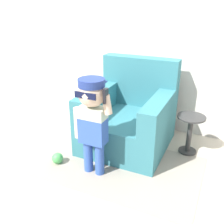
% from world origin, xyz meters
% --- Properties ---
extents(ground_plane, '(10.00, 10.00, 0.00)m').
position_xyz_m(ground_plane, '(0.00, 0.00, 0.00)').
color(ground_plane, '#BCB29E').
extents(wall_back, '(10.00, 0.05, 2.60)m').
position_xyz_m(wall_back, '(0.00, 0.71, 1.30)').
color(wall_back, silver).
rests_on(wall_back, ground_plane).
extents(armchair, '(0.93, 0.98, 0.99)m').
position_xyz_m(armchair, '(0.03, 0.12, 0.34)').
color(armchair, teal).
rests_on(armchair, ground_plane).
extents(person_child, '(0.40, 0.30, 0.98)m').
position_xyz_m(person_child, '(-0.07, -0.58, 0.66)').
color(person_child, '#3356AD').
rests_on(person_child, ground_plane).
extents(side_table, '(0.31, 0.31, 0.45)m').
position_xyz_m(side_table, '(0.73, 0.21, 0.27)').
color(side_table, '#333333').
rests_on(side_table, ground_plane).
extents(rug, '(1.96, 1.06, 0.01)m').
position_xyz_m(rug, '(-0.02, -0.38, 0.00)').
color(rug, '#9E9384').
rests_on(rug, ground_plane).
extents(toy_ball, '(0.12, 0.12, 0.12)m').
position_xyz_m(toy_ball, '(-0.50, -0.61, 0.06)').
color(toy_ball, '#4CB256').
rests_on(toy_ball, ground_plane).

